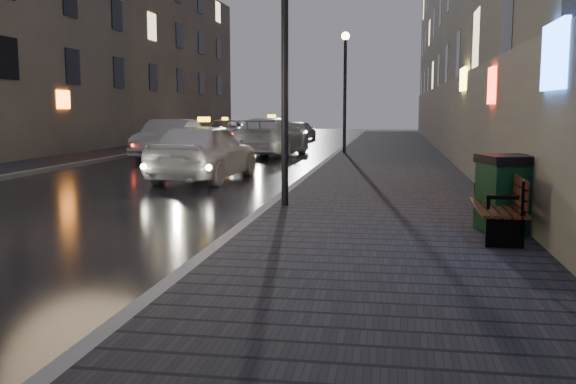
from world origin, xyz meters
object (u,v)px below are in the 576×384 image
Objects in this scene: lamp_far at (345,77)px; trash_bin at (507,193)px; car_far at (300,130)px; taxi_far at (225,132)px; bench at (503,206)px; car_left_mid at (170,139)px; lamp_near at (285,37)px; taxi_near at (204,151)px; taxi_mid at (272,137)px.

lamp_far reaches higher than trash_bin.
taxi_far is at bearing 60.34° from car_far.
car_left_mid is (-10.97, 15.87, 0.19)m from bench.
lamp_near is 5.45m from bench.
lamp_far is at bearing -54.08° from taxi_far.
lamp_near is 1.05× the size of taxi_near.
lamp_near is at bearing 133.69° from trash_bin.
trash_bin is 29.45m from taxi_far.
taxi_mid is 10.23m from taxi_far.
car_left_mid reaches higher than taxi_far.
taxi_mid is 1.53× the size of car_far.
taxi_mid is at bearing 93.81° from trash_bin.
trash_bin is at bearing 117.64° from taxi_mid.
lamp_near is 16.27m from taxi_mid.
trash_bin is (3.95, -18.11, -2.72)m from lamp_far.
taxi_mid is at bearing 101.67° from lamp_near.
taxi_near reaches higher than taxi_mid.
lamp_near is 2.78× the size of bench.
car_far reaches higher than bench.
taxi_far is (-0.68, 11.64, -0.10)m from car_left_mid.
taxi_far reaches higher than trash_bin.
car_far is at bearing 85.71° from trash_bin.
car_left_mid is 4.64m from taxi_mid.
taxi_mid reaches higher than bench.
taxi_near is at bearing 132.02° from bench.
car_left_mid is at bearing 125.41° from bench.
trash_bin is 0.24× the size of taxi_near.
lamp_near is 15.27m from car_left_mid.
taxi_near is 8.64m from car_left_mid.
taxi_mid reaches higher than car_far.
lamp_near is at bearing -78.05° from taxi_far.
taxi_near reaches higher than car_left_mid.
taxi_far is at bearing 113.71° from bench.
trash_bin is at bearing 109.99° from car_far.
car_far is at bearing 97.59° from lamp_near.
taxi_mid reaches higher than trash_bin.
bench is 0.32× the size of taxi_mid.
lamp_near is at bearing 125.37° from taxi_near.
taxi_near is at bearing 115.58° from trash_bin.
lamp_far is 11.33m from taxi_near.
trash_bin is 18.94m from car_left_mid.
trash_bin is at bearing -77.70° from lamp_far.
lamp_near reaches higher than taxi_far.
taxi_far is at bearing -72.71° from taxi_near.
taxi_far reaches higher than car_far.
car_left_mid is at bearing 38.24° from taxi_mid.
trash_bin is 19.24m from taxi_mid.
taxi_near is 24.69m from car_far.
lamp_far reaches higher than taxi_far.
taxi_mid is (3.91, 2.50, 0.03)m from car_left_mid.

